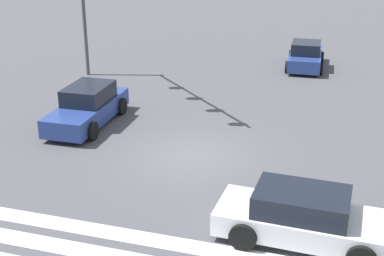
% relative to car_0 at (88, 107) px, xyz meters
% --- Properties ---
extents(ground_plane, '(152.06, 152.06, 0.00)m').
position_rel_car_0_xyz_m(ground_plane, '(4.87, -1.77, -0.72)').
color(ground_plane, '#47474C').
extents(car_0, '(2.05, 4.66, 1.55)m').
position_rel_car_0_xyz_m(car_0, '(0.00, 0.00, 0.00)').
color(car_0, navy).
rests_on(car_0, ground_plane).
extents(car_4, '(4.63, 2.13, 1.40)m').
position_rel_car_0_xyz_m(car_4, '(9.11, -5.89, -0.05)').
color(car_4, silver).
rests_on(car_4, ground_plane).
extents(car_5, '(2.10, 4.23, 1.46)m').
position_rel_car_0_xyz_m(car_5, '(7.46, 11.07, -0.06)').
color(car_5, navy).
rests_on(car_5, ground_plane).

